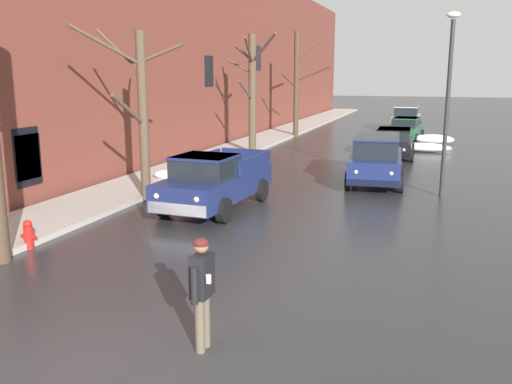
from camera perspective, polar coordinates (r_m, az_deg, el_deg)
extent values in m
plane|color=#2B2B2D|center=(8.63, -17.83, -17.08)|extent=(200.00, 200.00, 0.00)
cube|color=#A8A399|center=(26.49, -5.16, 3.22)|extent=(2.61, 80.00, 0.15)
cube|color=brown|center=(26.98, -9.01, 14.46)|extent=(0.60, 80.00, 10.65)
cube|color=black|center=(18.51, -22.28, 3.02)|extent=(0.08, 1.10, 1.60)
cube|color=black|center=(18.45, -22.42, 3.64)|extent=(0.08, 1.10, 1.60)
cube|color=black|center=(38.42, 0.19, 13.53)|extent=(0.08, 1.10, 1.60)
cube|color=black|center=(30.52, -4.87, 12.21)|extent=(0.08, 1.10, 1.60)
ellipsoid|color=white|center=(21.59, -7.06, 1.66)|extent=(2.80, 1.22, 0.52)
ellipsoid|color=white|center=(21.61, -7.00, 1.73)|extent=(0.68, 0.57, 0.57)
ellipsoid|color=white|center=(34.74, 17.63, 5.15)|extent=(2.39, 1.13, 0.58)
ellipsoid|color=white|center=(34.91, 16.73, 5.10)|extent=(0.49, 0.41, 0.41)
ellipsoid|color=white|center=(34.91, 17.33, 5.14)|extent=(0.60, 0.50, 0.50)
ellipsoid|color=white|center=(21.85, -7.05, 2.01)|extent=(1.80, 1.35, 0.69)
ellipsoid|color=white|center=(22.07, -7.74, 2.07)|extent=(0.81, 0.67, 0.67)
ellipsoid|color=white|center=(22.07, -7.01, 1.83)|extent=(0.57, 0.48, 0.48)
ellipsoid|color=white|center=(31.23, 16.74, 4.40)|extent=(2.84, 0.99, 0.48)
ellipsoid|color=white|center=(31.39, 16.96, 4.38)|extent=(0.51, 0.43, 0.43)
ellipsoid|color=white|center=(31.24, 16.99, 4.33)|extent=(0.51, 0.42, 0.42)
cylinder|color=#4C3D2D|center=(18.38, -11.44, 7.42)|extent=(0.31, 0.31, 5.42)
cylinder|color=#4C3D2D|center=(17.71, -12.90, 8.19)|extent=(0.24, 1.65, 1.07)
cylinder|color=#4C3D2D|center=(19.05, -11.70, 14.74)|extent=(0.75, 1.31, 0.74)
cylinder|color=#4C3D2D|center=(18.13, -9.62, 13.84)|extent=(1.40, 0.37, 0.62)
cylinder|color=#4C3D2D|center=(17.85, -15.09, 14.28)|extent=(1.35, 2.00, 1.21)
cylinder|color=#4C3D2D|center=(18.43, -13.81, 13.79)|extent=(1.31, 0.61, 1.36)
cylinder|color=#4C3D2D|center=(28.32, -0.38, 9.79)|extent=(0.38, 0.38, 6.01)
cylinder|color=#4C3D2D|center=(29.16, -1.24, 14.00)|extent=(1.48, 1.45, 0.86)
cylinder|color=#4C3D2D|center=(28.70, -1.67, 12.69)|extent=(1.51, 0.45, 0.81)
cylinder|color=#4C3D2D|center=(27.70, -1.03, 10.30)|extent=(0.31, 1.44, 1.04)
cylinder|color=#4C3D2D|center=(27.32, -0.74, 14.22)|extent=(0.44, 2.06, 1.22)
cylinder|color=#4C3D2D|center=(27.53, 0.78, 14.50)|extent=(1.68, 1.32, 1.39)
cylinder|color=#423323|center=(36.82, 4.14, 10.84)|extent=(0.34, 0.34, 6.73)
cylinder|color=#423323|center=(36.23, 3.44, 11.25)|extent=(0.68, 1.45, 0.93)
cylinder|color=#423323|center=(37.18, 5.75, 14.52)|extent=(1.85, 1.26, 1.60)
cylinder|color=#423323|center=(36.33, 5.81, 11.89)|extent=(2.28, 0.54, 0.95)
cube|color=navy|center=(17.23, -4.13, 0.71)|extent=(2.11, 5.06, 0.76)
cube|color=black|center=(16.48, -5.20, 2.65)|extent=(1.72, 1.67, 0.64)
cube|color=navy|center=(16.44, -5.22, 3.61)|extent=(1.76, 1.72, 0.08)
cube|color=navy|center=(17.67, -0.18, 3.00)|extent=(0.22, 2.39, 0.44)
cube|color=navy|center=(18.38, -5.34, 3.30)|extent=(0.22, 2.39, 0.44)
cube|color=navy|center=(19.32, -1.07, 3.78)|extent=(1.77, 0.19, 0.44)
cube|color=#B7B7BC|center=(15.16, -8.03, -1.72)|extent=(1.78, 0.21, 0.32)
sphere|color=white|center=(14.78, -6.08, -0.76)|extent=(0.16, 0.16, 0.16)
sphere|color=white|center=(15.36, -10.12, -0.39)|extent=(0.16, 0.16, 0.16)
cylinder|color=black|center=(15.60, -3.27, -1.92)|extent=(0.26, 0.73, 0.72)
cylinder|color=black|center=(16.46, -9.34, -1.31)|extent=(0.26, 0.73, 0.72)
cylinder|color=black|center=(18.28, 0.59, 0.18)|extent=(0.26, 0.73, 0.72)
cylinder|color=black|center=(19.03, -4.80, 0.61)|extent=(0.26, 0.73, 0.72)
cube|color=navy|center=(21.61, 12.18, 2.78)|extent=(2.14, 4.83, 0.80)
cube|color=black|center=(21.55, 12.27, 4.74)|extent=(1.79, 3.40, 0.68)
cube|color=navy|center=(21.52, 12.31, 5.56)|extent=(1.83, 3.47, 0.06)
cube|color=black|center=(19.39, 11.87, 0.91)|extent=(1.78, 0.25, 0.22)
cube|color=black|center=(23.93, 12.38, 2.97)|extent=(1.78, 0.25, 0.22)
cylinder|color=black|center=(20.23, 14.58, 0.89)|extent=(0.23, 0.69, 0.68)
cylinder|color=black|center=(20.29, 9.36, 1.15)|extent=(0.23, 0.69, 0.68)
cylinder|color=black|center=(23.11, 14.58, 2.24)|extent=(0.23, 0.69, 0.68)
cylinder|color=black|center=(23.17, 10.00, 2.47)|extent=(0.23, 0.69, 0.68)
sphere|color=silver|center=(19.28, 13.65, 1.85)|extent=(0.14, 0.14, 0.14)
sphere|color=silver|center=(19.32, 10.17, 2.03)|extent=(0.14, 0.14, 0.14)
cube|color=black|center=(28.66, 13.84, 4.64)|extent=(1.94, 4.39, 0.60)
cube|color=black|center=(28.81, 13.92, 5.80)|extent=(1.62, 2.30, 0.52)
cube|color=black|center=(28.79, 13.94, 6.26)|extent=(1.66, 2.35, 0.06)
cube|color=black|center=(26.59, 13.59, 3.71)|extent=(1.76, 0.18, 0.22)
cube|color=black|center=(30.78, 14.02, 4.79)|extent=(1.76, 0.18, 0.22)
cylinder|color=black|center=(27.35, 15.59, 3.57)|extent=(0.20, 0.61, 0.60)
cylinder|color=black|center=(27.43, 11.75, 3.79)|extent=(0.20, 0.61, 0.60)
cylinder|color=black|center=(30.00, 15.69, 4.28)|extent=(0.20, 0.61, 0.60)
cylinder|color=black|center=(30.08, 12.19, 4.48)|extent=(0.20, 0.61, 0.60)
sphere|color=silver|center=(26.51, 14.87, 4.19)|extent=(0.14, 0.14, 0.14)
sphere|color=silver|center=(26.56, 12.35, 4.33)|extent=(0.14, 0.14, 0.14)
cube|color=#1E5633|center=(36.06, 14.98, 6.04)|extent=(2.07, 4.38, 0.60)
cube|color=black|center=(36.22, 15.08, 6.95)|extent=(1.65, 2.33, 0.52)
cube|color=#1E5633|center=(36.20, 15.10, 7.31)|extent=(1.68, 2.38, 0.06)
cube|color=black|center=(34.05, 14.41, 5.43)|extent=(1.65, 0.27, 0.22)
cube|color=black|center=(38.12, 15.46, 6.04)|extent=(1.65, 0.27, 0.22)
cylinder|color=black|center=(34.67, 16.01, 5.26)|extent=(0.24, 0.61, 0.60)
cylinder|color=black|center=(34.95, 13.21, 5.45)|extent=(0.24, 0.61, 0.60)
cylinder|color=black|center=(37.27, 16.58, 5.67)|extent=(0.24, 0.61, 0.60)
cylinder|color=black|center=(37.52, 13.97, 5.85)|extent=(0.24, 0.61, 0.60)
sphere|color=silver|center=(33.90, 15.33, 5.80)|extent=(0.14, 0.14, 0.14)
sphere|color=silver|center=(34.08, 13.51, 5.92)|extent=(0.14, 0.14, 0.14)
cube|color=#B7B7BC|center=(42.00, 15.09, 7.02)|extent=(1.82, 4.63, 0.80)
cube|color=black|center=(41.99, 15.15, 8.03)|extent=(1.56, 3.24, 0.68)
cube|color=#B7B7BC|center=(41.98, 15.17, 8.45)|extent=(1.59, 3.31, 0.06)
cube|color=#525254|center=(39.77, 14.88, 6.37)|extent=(1.76, 0.13, 0.22)
cube|color=#525254|center=(44.27, 15.24, 6.88)|extent=(1.76, 0.13, 0.22)
cylinder|color=black|center=(40.57, 16.24, 6.22)|extent=(0.18, 0.68, 0.68)
cylinder|color=black|center=(40.67, 13.65, 6.38)|extent=(0.18, 0.68, 0.68)
cylinder|color=black|center=(43.42, 16.39, 6.57)|extent=(0.18, 0.68, 0.68)
cylinder|color=black|center=(43.52, 13.96, 6.71)|extent=(0.18, 0.68, 0.68)
sphere|color=silver|center=(39.68, 15.75, 6.83)|extent=(0.14, 0.14, 0.14)
sphere|color=silver|center=(39.75, 14.06, 6.93)|extent=(0.14, 0.14, 0.14)
cylinder|color=brown|center=(8.76, -5.20, -12.89)|extent=(0.15, 0.15, 0.86)
cylinder|color=brown|center=(8.60, -5.75, -13.41)|extent=(0.15, 0.15, 0.86)
cube|color=black|center=(8.39, -5.58, -8.51)|extent=(0.26, 0.42, 0.64)
cylinder|color=black|center=(8.63, -4.86, -8.31)|extent=(0.11, 0.11, 0.56)
cylinder|color=black|center=(8.19, -6.32, -9.50)|extent=(0.11, 0.11, 0.56)
sphere|color=#8E664C|center=(8.24, -5.65, -5.51)|extent=(0.22, 0.22, 0.22)
ellipsoid|color=#4C1919|center=(8.23, -5.65, -5.25)|extent=(0.23, 0.23, 0.17)
cylinder|color=beige|center=(8.18, -4.88, -8.90)|extent=(0.08, 0.08, 0.11)
cylinder|color=silver|center=(8.15, -4.89, -8.49)|extent=(0.09, 0.09, 0.02)
cylinder|color=red|center=(14.42, -22.20, -4.33)|extent=(0.22, 0.22, 0.55)
sphere|color=red|center=(14.33, -22.30, -3.06)|extent=(0.21, 0.21, 0.21)
cylinder|color=red|center=(14.51, -22.69, -4.15)|extent=(0.10, 0.09, 0.09)
cylinder|color=red|center=(14.31, -21.72, -4.30)|extent=(0.10, 0.09, 0.09)
cylinder|color=#28282D|center=(19.67, 18.93, 7.87)|extent=(0.14, 0.14, 5.81)
ellipsoid|color=beige|center=(19.72, 19.55, 16.71)|extent=(0.44, 0.24, 0.20)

